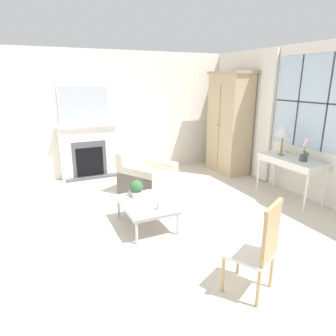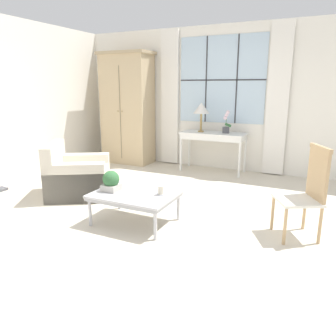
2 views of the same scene
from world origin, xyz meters
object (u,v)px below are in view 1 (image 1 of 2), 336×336
(fireplace, at_px, (88,147))
(side_chair_wooden, at_px, (260,245))
(coffee_table, at_px, (146,205))
(potted_plant_small, at_px, (137,188))
(armchair_upholstered, at_px, (147,178))
(potted_orchid, at_px, (304,152))
(table_lamp, at_px, (283,132))
(pillar_candle, at_px, (159,206))
(console_table, at_px, (291,163))
(armoire, at_px, (229,123))

(fireplace, height_order, side_chair_wooden, fireplace)
(coffee_table, relative_size, potted_plant_small, 3.91)
(potted_plant_small, bearing_deg, armchair_upholstered, 151.65)
(coffee_table, xyz_separation_m, potted_plant_small, (-0.31, -0.04, 0.16))
(potted_orchid, xyz_separation_m, potted_plant_small, (-0.61, -2.91, -0.43))
(coffee_table, distance_m, potted_plant_small, 0.36)
(potted_orchid, distance_m, armchair_upholstered, 2.95)
(fireplace, relative_size, potted_plant_small, 8.10)
(fireplace, distance_m, potted_orchid, 4.48)
(table_lamp, xyz_separation_m, pillar_candle, (0.51, -2.75, -0.79))
(armchair_upholstered, relative_size, potted_plant_small, 4.70)
(console_table, relative_size, potted_plant_small, 4.94)
(potted_orchid, xyz_separation_m, side_chair_wooden, (1.61, -2.36, -0.37))
(table_lamp, bearing_deg, fireplace, -129.89)
(pillar_candle, bearing_deg, console_table, 95.41)
(fireplace, bearing_deg, pillar_candle, 7.29)
(fireplace, relative_size, armchair_upholstered, 1.72)
(console_table, height_order, armchair_upholstered, armchair_upholstered)
(potted_orchid, bearing_deg, potted_plant_small, -101.94)
(fireplace, relative_size, pillar_candle, 16.44)
(console_table, height_order, side_chair_wooden, side_chair_wooden)
(armoire, xyz_separation_m, potted_plant_small, (1.58, -2.87, -0.67))
(potted_orchid, relative_size, potted_plant_small, 1.70)
(potted_plant_small, xyz_separation_m, pillar_candle, (0.63, 0.12, -0.07))
(potted_plant_small, height_order, pillar_candle, potted_plant_small)
(potted_orchid, bearing_deg, console_table, -174.51)
(fireplace, xyz_separation_m, armoire, (0.93, 3.16, 0.48))
(armoire, relative_size, pillar_candle, 18.71)
(armchair_upholstered, distance_m, potted_plant_small, 1.23)
(potted_orchid, bearing_deg, armchair_upholstered, -125.63)
(side_chair_wooden, bearing_deg, armoire, 148.52)
(potted_orchid, distance_m, pillar_candle, 2.84)
(armchair_upholstered, relative_size, coffee_table, 1.20)
(armoire, distance_m, table_lamp, 1.70)
(fireplace, relative_size, potted_orchid, 4.77)
(fireplace, bearing_deg, coffee_table, 6.58)
(console_table, xyz_separation_m, potted_plant_small, (-0.37, -2.88, -0.18))
(table_lamp, bearing_deg, potted_orchid, 5.02)
(armoire, bearing_deg, fireplace, -106.48)
(armoire, bearing_deg, potted_orchid, 0.89)
(fireplace, bearing_deg, console_table, 47.70)
(armoire, xyz_separation_m, coffee_table, (1.89, -2.83, -0.83))
(potted_orchid, xyz_separation_m, coffee_table, (-0.30, -2.87, -0.59))
(side_chair_wooden, bearing_deg, table_lamp, 132.24)
(potted_orchid, relative_size, coffee_table, 0.43)
(armoire, bearing_deg, console_table, 0.31)
(potted_orchid, relative_size, side_chair_wooden, 0.42)
(armoire, xyz_separation_m, console_table, (1.95, 0.01, -0.49))
(potted_orchid, bearing_deg, armoire, -179.11)
(side_chair_wooden, distance_m, pillar_candle, 1.65)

